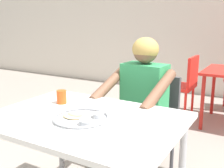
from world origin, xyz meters
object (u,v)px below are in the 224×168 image
(table_foreground, at_px, (85,130))
(diner_foreground, at_px, (138,100))
(chair_red_left, at_px, (183,82))
(drinking_cup, at_px, (62,96))
(thali_tray, at_px, (82,118))
(chair_foreground, at_px, (151,118))

(table_foreground, distance_m, diner_foreground, 0.64)
(table_foreground, xyz_separation_m, chair_red_left, (-0.07, 2.30, -0.18))
(table_foreground, bearing_deg, drinking_cup, 154.06)
(thali_tray, height_order, drinking_cup, drinking_cup)
(table_foreground, relative_size, diner_foreground, 0.94)
(table_foreground, height_order, thali_tray, thali_tray)
(table_foreground, relative_size, chair_red_left, 1.31)
(thali_tray, distance_m, drinking_cup, 0.35)
(thali_tray, relative_size, chair_foreground, 0.38)
(thali_tray, distance_m, diner_foreground, 0.68)
(thali_tray, xyz_separation_m, drinking_cup, (-0.30, 0.18, 0.04))
(table_foreground, relative_size, chair_foreground, 1.32)
(thali_tray, distance_m, chair_foreground, 0.95)
(chair_red_left, bearing_deg, diner_foreground, -85.81)
(thali_tray, xyz_separation_m, chair_red_left, (-0.08, 2.35, -0.27))
(table_foreground, xyz_separation_m, chair_foreground, (0.07, 0.86, -0.19))
(thali_tray, relative_size, diner_foreground, 0.27)
(chair_foreground, xyz_separation_m, diner_foreground, (-0.01, -0.23, 0.21))
(thali_tray, bearing_deg, chair_foreground, 86.60)
(thali_tray, bearing_deg, drinking_cup, 148.44)
(diner_foreground, relative_size, chair_red_left, 1.39)
(drinking_cup, relative_size, diner_foreground, 0.08)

